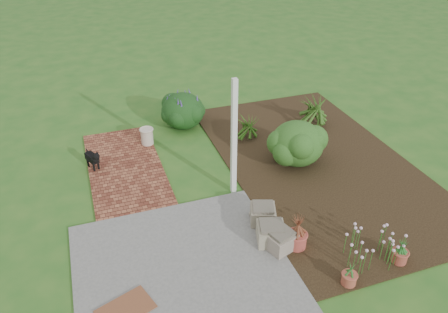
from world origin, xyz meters
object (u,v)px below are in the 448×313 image
object	(u,v)px
cream_ceramic_urn	(147,136)
black_dog	(93,158)
stone_trough_near	(280,240)
evergreen_shrub	(297,142)

from	to	relation	value
cream_ceramic_urn	black_dog	bearing A→B (deg)	-151.95
stone_trough_near	evergreen_shrub	world-z (taller)	evergreen_shrub
black_dog	cream_ceramic_urn	size ratio (longest dim) A/B	1.28
black_dog	cream_ceramic_urn	world-z (taller)	black_dog
evergreen_shrub	cream_ceramic_urn	bearing A→B (deg)	147.95
stone_trough_near	black_dog	distance (m)	4.61
black_dog	stone_trough_near	bearing A→B (deg)	-76.93
stone_trough_near	cream_ceramic_urn	distance (m)	4.60
stone_trough_near	cream_ceramic_urn	bearing A→B (deg)	109.09
black_dog	evergreen_shrub	xyz separation A→B (m)	(4.39, -1.21, 0.22)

